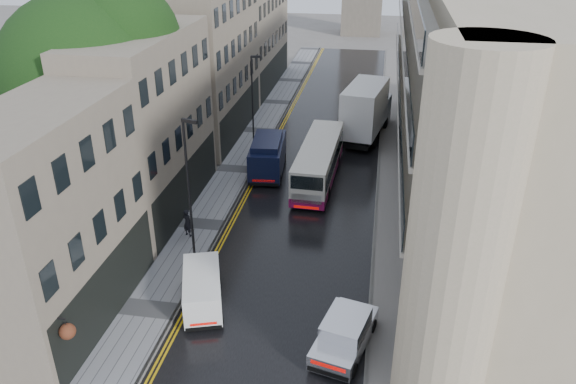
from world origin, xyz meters
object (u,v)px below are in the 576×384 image
(silver_hatchback, at_px, (314,349))
(navy_van, at_px, (250,165))
(lamp_post_far, at_px, (253,102))
(tree_far, at_px, (173,65))
(white_lorry, at_px, (346,116))
(pedestrian, at_px, (187,223))
(tree_near, at_px, (89,106))
(cream_bus, at_px, (297,177))
(white_van, at_px, (185,310))
(lamp_post_near, at_px, (189,191))

(silver_hatchback, relative_size, navy_van, 0.77)
(lamp_post_far, bearing_deg, tree_far, 165.23)
(white_lorry, relative_size, pedestrian, 5.24)
(tree_near, distance_m, tree_far, 13.02)
(navy_van, bearing_deg, tree_near, -151.35)
(lamp_post_far, bearing_deg, white_lorry, 1.34)
(tree_near, bearing_deg, pedestrian, -19.81)
(silver_hatchback, distance_m, pedestrian, 12.46)
(white_lorry, height_order, silver_hatchback, white_lorry)
(cream_bus, height_order, white_van, cream_bus)
(white_lorry, xyz_separation_m, lamp_post_far, (-7.32, -1.59, 1.33))
(tree_near, xyz_separation_m, white_lorry, (14.16, 14.15, -4.57))
(tree_near, relative_size, white_van, 3.45)
(tree_near, distance_m, lamp_post_far, 14.66)
(cream_bus, bearing_deg, white_lorry, 78.15)
(tree_near, bearing_deg, lamp_post_near, -30.03)
(silver_hatchback, height_order, lamp_post_near, lamp_post_near)
(white_lorry, xyz_separation_m, lamp_post_near, (-6.89, -18.35, 1.69))
(tree_near, bearing_deg, tree_far, 88.68)
(cream_bus, xyz_separation_m, lamp_post_far, (-4.86, 8.52, 2.32))
(tree_near, distance_m, lamp_post_near, 8.88)
(white_van, height_order, lamp_post_far, lamp_post_far)
(lamp_post_near, bearing_deg, tree_near, 165.95)
(cream_bus, xyz_separation_m, navy_van, (-3.50, 1.45, 0.05))
(cream_bus, bearing_deg, lamp_post_far, 121.52)
(pedestrian, bearing_deg, navy_van, -79.87)
(cream_bus, xyz_separation_m, silver_hatchback, (3.11, -15.37, -0.57))
(cream_bus, relative_size, white_lorry, 1.12)
(silver_hatchback, bearing_deg, cream_bus, 115.22)
(tree_near, relative_size, lamp_post_far, 1.94)
(cream_bus, relative_size, white_van, 2.50)
(white_van, bearing_deg, tree_near, 113.46)
(lamp_post_far, bearing_deg, navy_van, -89.97)
(tree_far, distance_m, pedestrian, 17.21)
(silver_hatchback, distance_m, white_van, 6.24)
(tree_far, distance_m, cream_bus, 15.29)
(tree_far, xyz_separation_m, navy_van, (7.90, -7.51, -4.79))
(lamp_post_near, bearing_deg, cream_bus, 77.73)
(tree_far, relative_size, silver_hatchback, 2.92)
(white_van, bearing_deg, cream_bus, 60.03)
(tree_near, bearing_deg, white_van, -48.53)
(navy_van, distance_m, pedestrian, 8.00)
(white_van, relative_size, lamp_post_far, 0.56)
(navy_van, height_order, lamp_post_near, lamp_post_near)
(tree_near, xyz_separation_m, tree_far, (0.30, 13.00, -0.72))
(navy_van, relative_size, lamp_post_far, 0.78)
(silver_hatchback, distance_m, lamp_post_near, 10.87)
(cream_bus, relative_size, pedestrian, 5.86)
(lamp_post_far, bearing_deg, lamp_post_near, -99.42)
(cream_bus, height_order, silver_hatchback, cream_bus)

